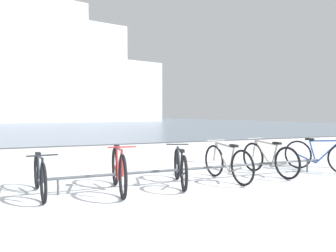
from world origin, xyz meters
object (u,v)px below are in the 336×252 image
Objects in this scene: bicycle_1 at (119,170)px; ferry_ship at (25,72)px; bicycle_3 at (227,163)px; bicycle_5 at (320,156)px; bicycle_2 at (180,167)px; bicycle_0 at (40,176)px; bicycle_4 at (269,159)px.

bicycle_1 is 0.04× the size of ferry_ship.
bicycle_5 reaches higher than bicycle_3.
ferry_ship reaches higher than bicycle_2.
ferry_ship is at bearing 94.81° from bicycle_1.
bicycle_0 is 0.94× the size of bicycle_1.
bicycle_2 is 3.66m from bicycle_5.
ferry_ship is (-5.70, 53.29, 8.41)m from bicycle_2.
bicycle_4 is at bearing 7.60° from bicycle_3.
bicycle_5 is (3.66, 0.06, 0.03)m from bicycle_2.
ferry_ship reaches higher than bicycle_3.
bicycle_5 is (4.87, 0.11, -0.01)m from bicycle_1.
ferry_ship reaches higher than bicycle_1.
bicycle_5 is at bearing 1.32° from bicycle_1.
bicycle_1 is 1.03× the size of bicycle_4.
bicycle_2 is (2.50, -0.16, 0.01)m from bicycle_0.
bicycle_2 is 1.06m from bicycle_3.
bicycle_5 is at bearing 0.90° from bicycle_2.
bicycle_1 is at bearing -177.42° from bicycle_2.
bicycle_0 is 4.75m from bicycle_4.
bicycle_1 is 1.05× the size of bicycle_5.
bicycle_1 is at bearing -85.19° from ferry_ship.
bicycle_3 reaches higher than bicycle_0.
bicycle_0 is 1.04× the size of bicycle_2.
bicycle_0 is 6.16m from bicycle_5.
bicycle_3 is 0.99× the size of bicycle_5.
bicycle_0 is at bearing 177.49° from bicycle_3.
ferry_ship reaches higher than bicycle_4.
bicycle_4 is (2.25, 0.16, 0.02)m from bicycle_2.
bicycle_4 is 1.02× the size of bicycle_5.
bicycle_2 is 2.25m from bicycle_4.
bicycle_2 is at bearing -179.84° from bicycle_3.
bicycle_1 is 1.07× the size of bicycle_3.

